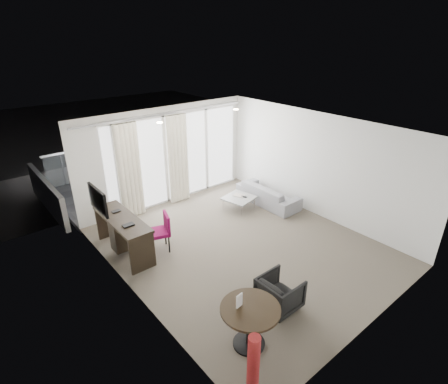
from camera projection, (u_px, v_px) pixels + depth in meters
floor at (241, 246)px, 7.69m from camera, size 5.00×6.00×0.00m
ceiling at (244, 130)px, 6.60m from camera, size 5.00×6.00×0.00m
wall_left at (130, 233)px, 5.70m from camera, size 0.00×6.00×2.60m
wall_right at (318, 165)px, 8.60m from camera, size 0.00×6.00×2.60m
wall_front at (382, 260)px, 5.05m from camera, size 5.00×0.00×2.60m
window_panel at (176, 157)px, 9.45m from camera, size 4.00×0.02×2.38m
window_frame at (177, 157)px, 9.44m from camera, size 4.10×0.06×2.44m
curtain_left at (130, 171)px, 8.50m from camera, size 0.60×0.20×2.38m
curtain_right at (178, 159)px, 9.31m from camera, size 0.60×0.20×2.38m
curtain_track at (167, 114)px, 8.64m from camera, size 4.80×0.04×0.04m
downlight_a at (160, 123)px, 7.21m from camera, size 0.12×0.12×0.02m
downlight_b at (236, 109)px, 8.42m from camera, size 0.12×0.12×0.02m
desk at (124, 235)px, 7.33m from camera, size 0.55×1.75×0.82m
tv at (98, 200)px, 6.72m from camera, size 0.05×0.80×0.50m
desk_chair at (159, 233)px, 7.39m from camera, size 0.57×0.55×0.84m
round_table at (250, 326)px, 5.14m from camera, size 1.13×1.13×0.70m
menu_card at (239, 306)px, 5.01m from camera, size 0.12×0.04×0.22m
red_lamp at (253, 374)px, 4.15m from camera, size 0.27×0.27×1.19m
tub_armchair at (280, 293)px, 5.88m from camera, size 0.66×0.64×0.59m
coffee_table at (239, 203)px, 9.26m from camera, size 0.87×0.87×0.33m
remote at (244, 196)px, 9.19m from camera, size 0.12×0.18×0.02m
magazine at (239, 194)px, 9.28m from camera, size 0.27×0.30×0.01m
sofa at (268, 194)px, 9.52m from camera, size 0.72×1.84×0.54m
terrace_slab at (153, 183)px, 11.04m from camera, size 5.60×3.00×0.12m
rattan_chair_a at (162, 169)px, 11.00m from camera, size 0.57×0.57×0.73m
rattan_chair_b at (203, 158)px, 11.69m from camera, size 0.78×0.78×0.88m
rattan_table at (187, 171)px, 11.22m from camera, size 0.53×0.53×0.45m
balustrade at (130, 155)px, 11.82m from camera, size 5.50×0.06×1.05m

